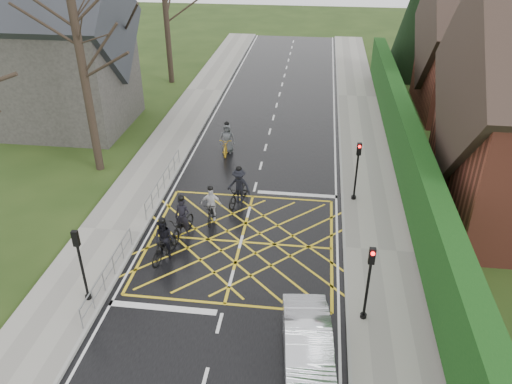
% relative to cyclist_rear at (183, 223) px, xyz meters
% --- Properties ---
extents(ground, '(120.00, 120.00, 0.00)m').
position_rel_cyclist_rear_xyz_m(ground, '(2.64, -0.14, -0.68)').
color(ground, '#1E3210').
rests_on(ground, ground).
extents(road, '(9.00, 80.00, 0.01)m').
position_rel_cyclist_rear_xyz_m(road, '(2.64, -0.14, -0.68)').
color(road, black).
rests_on(road, ground).
extents(sidewalk_right, '(3.00, 80.00, 0.15)m').
position_rel_cyclist_rear_xyz_m(sidewalk_right, '(8.64, -0.14, -0.61)').
color(sidewalk_right, gray).
rests_on(sidewalk_right, ground).
extents(sidewalk_left, '(3.00, 80.00, 0.15)m').
position_rel_cyclist_rear_xyz_m(sidewalk_left, '(-3.36, -0.14, -0.61)').
color(sidewalk_left, gray).
rests_on(sidewalk_left, ground).
extents(stone_wall, '(0.50, 38.00, 0.70)m').
position_rel_cyclist_rear_xyz_m(stone_wall, '(10.39, 5.86, -0.33)').
color(stone_wall, slate).
rests_on(stone_wall, ground).
extents(hedge, '(0.90, 38.00, 2.80)m').
position_rel_cyclist_rear_xyz_m(hedge, '(10.39, 5.86, 1.42)').
color(hedge, '#0E330F').
rests_on(hedge, stone_wall).
extents(house_far, '(9.80, 8.80, 10.30)m').
position_rel_cyclist_rear_xyz_m(house_far, '(17.40, 17.86, 3.68)').
color(house_far, brown).
rests_on(house_far, ground).
extents(conifer, '(4.60, 4.60, 10.00)m').
position_rel_cyclist_rear_xyz_m(conifer, '(13.39, 25.86, 4.31)').
color(conifer, black).
rests_on(conifer, ground).
extents(church, '(8.80, 7.80, 11.00)m').
position_rel_cyclist_rear_xyz_m(church, '(-10.89, 11.86, 4.24)').
color(church, '#2D2B28').
rests_on(church, ground).
extents(tree_near, '(9.24, 9.24, 11.44)m').
position_rel_cyclist_rear_xyz_m(tree_near, '(-6.36, 5.86, 7.23)').
color(tree_near, black).
rests_on(tree_near, ground).
extents(railing_south, '(0.05, 5.04, 1.03)m').
position_rel_cyclist_rear_xyz_m(railing_south, '(-2.01, -3.64, 0.10)').
color(railing_south, slate).
rests_on(railing_south, ground).
extents(railing_north, '(0.05, 6.04, 1.03)m').
position_rel_cyclist_rear_xyz_m(railing_north, '(-2.01, 3.86, 0.10)').
color(railing_north, slate).
rests_on(railing_north, ground).
extents(traffic_light_ne, '(0.24, 0.31, 3.21)m').
position_rel_cyclist_rear_xyz_m(traffic_light_ne, '(7.74, 4.05, 0.98)').
color(traffic_light_ne, black).
rests_on(traffic_light_ne, ground).
extents(traffic_light_se, '(0.24, 0.31, 3.21)m').
position_rel_cyclist_rear_xyz_m(traffic_light_se, '(7.74, -4.35, 0.98)').
color(traffic_light_se, black).
rests_on(traffic_light_se, ground).
extents(traffic_light_sw, '(0.24, 0.31, 3.21)m').
position_rel_cyclist_rear_xyz_m(traffic_light_sw, '(-2.46, -4.64, 0.98)').
color(traffic_light_sw, black).
rests_on(traffic_light_sw, ground).
extents(cyclist_rear, '(1.16, 2.27, 2.10)m').
position_rel_cyclist_rear_xyz_m(cyclist_rear, '(0.00, 0.00, 0.00)').
color(cyclist_rear, black).
rests_on(cyclist_rear, ground).
extents(cyclist_back, '(1.03, 2.07, 1.99)m').
position_rel_cyclist_rear_xyz_m(cyclist_back, '(-0.35, -1.67, 0.07)').
color(cyclist_back, black).
rests_on(cyclist_back, ground).
extents(cyclist_mid, '(1.35, 2.21, 2.03)m').
position_rel_cyclist_rear_xyz_m(cyclist_mid, '(2.04, 3.20, 0.06)').
color(cyclist_mid, black).
rests_on(cyclist_mid, ground).
extents(cyclist_front, '(1.00, 1.84, 1.82)m').
position_rel_cyclist_rear_xyz_m(cyclist_front, '(0.98, 1.47, -0.01)').
color(cyclist_front, black).
rests_on(cyclist_front, ground).
extents(cyclist_lead, '(0.91, 2.07, 1.99)m').
position_rel_cyclist_rear_xyz_m(cyclist_lead, '(0.43, 8.84, 0.01)').
color(cyclist_lead, '#C68F18').
rests_on(cyclist_lead, ground).
extents(car, '(1.98, 4.47, 1.43)m').
position_rel_cyclist_rear_xyz_m(car, '(5.80, -6.46, 0.03)').
color(car, silver).
rests_on(car, ground).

